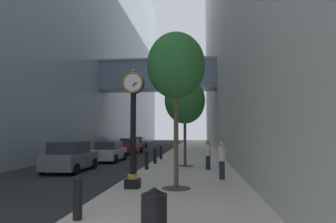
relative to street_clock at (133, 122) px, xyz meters
The scene contains 18 objects.
ground_plane 19.76m from the street_clock, 92.52° to the left, with size 110.00×110.00×0.00m, color #262628.
sidewalk_right 22.79m from the street_clock, 85.29° to the left, with size 5.44×80.00×0.14m, color beige.
building_block_left 29.69m from the street_clock, 119.98° to the left, with size 22.45×80.00×34.01m.
street_clock is the anchor object (origin of this frame).
bollard_nearest 4.61m from the street_clock, 96.00° to the right, with size 0.23×0.23×1.08m.
bollard_third 3.07m from the street_clock, 100.70° to the left, with size 0.23×0.23×1.08m.
bollard_fourth 5.88m from the street_clock, 94.50° to the left, with size 0.23×0.23×1.08m.
bollard_fifth 8.97m from the street_clock, 92.85° to the left, with size 0.23×0.23×1.08m.
bollard_sixth 12.13m from the street_clock, 92.08° to the left, with size 0.23×0.23×1.08m.
street_tree_near 2.75m from the street_clock, ahead, with size 2.28×2.28×6.08m.
street_tree_mid_near 7.92m from the street_clock, 77.47° to the left, with size 2.62×2.62×5.70m.
trash_bin 5.94m from the street_clock, 72.80° to the right, with size 0.53×0.53×1.05m.
pedestrian_walking 6.80m from the street_clock, 62.16° to the left, with size 0.37×0.37×1.68m.
pedestrian_by_clock 4.65m from the street_clock, 34.28° to the left, with size 0.44×0.44×1.75m.
car_silver_near 12.21m from the street_clock, 111.45° to the left, with size 2.06×4.54×1.58m.
car_red_mid 19.95m from the street_clock, 103.58° to the left, with size 2.04×4.40×1.65m.
car_black_far 29.98m from the street_clock, 101.40° to the left, with size 2.01×4.14×1.64m.
car_grey_trailing 7.40m from the street_clock, 133.12° to the left, with size 2.08×4.08×1.73m.
Camera 1 is at (3.40, -3.75, 2.29)m, focal length 31.16 mm.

